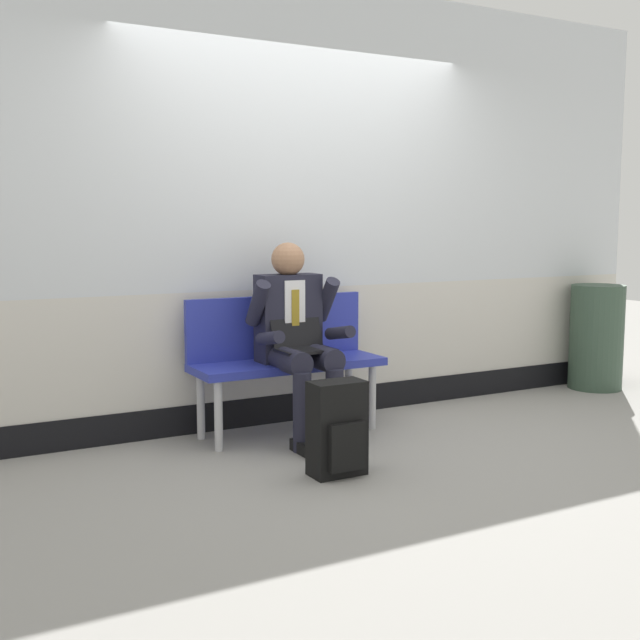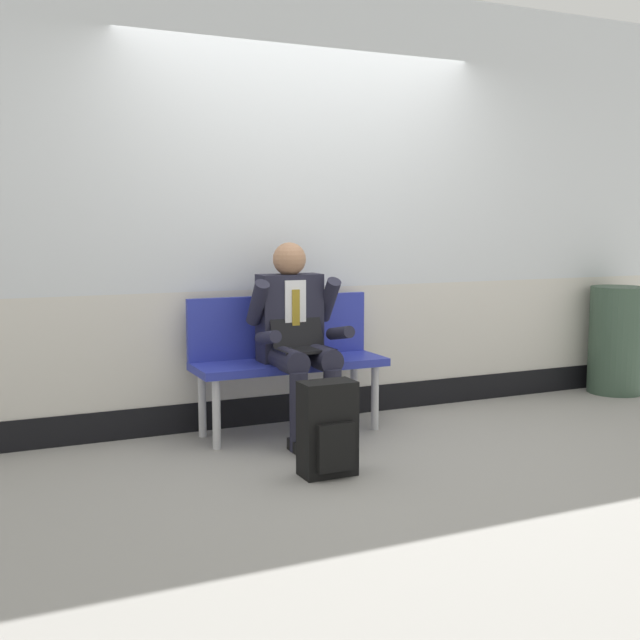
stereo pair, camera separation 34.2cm
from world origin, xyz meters
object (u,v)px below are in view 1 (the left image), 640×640
person_seated (297,336)px  trash_bin (597,337)px  bench_with_person (283,352)px  backpack (338,430)px

person_seated → trash_bin: (2.83, 0.18, -0.23)m
bench_with_person → person_seated: (0.00, -0.20, 0.13)m
trash_bin → bench_with_person: bearing=179.6°
bench_with_person → backpack: bench_with_person is taller
person_seated → trash_bin: 2.84m
bench_with_person → trash_bin: bearing=-0.4°
person_seated → backpack: (-0.15, -0.75, -0.40)m
bench_with_person → backpack: (-0.15, -0.95, -0.27)m
bench_with_person → person_seated: size_ratio=1.01×
person_seated → backpack: bearing=-100.9°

